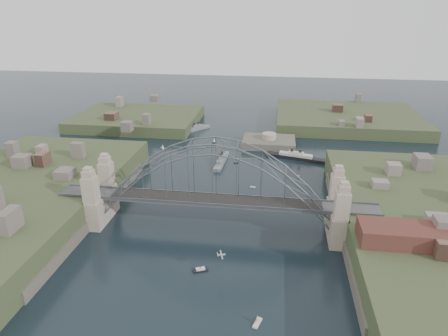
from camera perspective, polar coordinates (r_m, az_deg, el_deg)
ground at (r=107.98m, az=-1.35°, el=-8.53°), size 500.00×500.00×0.00m
bridge at (r=102.22m, az=-1.41°, el=-2.59°), size 84.00×13.80×24.60m
shore_west at (r=128.46m, az=-27.59°, el=-4.98°), size 50.50×90.00×12.00m
shore_east at (r=113.85m, az=28.82°, el=-8.70°), size 50.50×90.00×12.00m
headland_nw at (r=206.71m, az=-12.29°, el=6.40°), size 60.00×45.00×9.00m
headland_ne at (r=211.55m, az=17.25°, el=6.34°), size 70.00×55.00×9.50m
fort_island at (r=170.80m, az=6.45°, el=3.13°), size 22.00×16.00×9.40m
wharf_shed at (r=94.16m, az=24.84°, el=-8.77°), size 20.00×8.00×4.00m
finger_pier at (r=86.96m, az=23.01°, el=-18.75°), size 4.00×22.00×1.40m
naval_cruiser_near at (r=150.31m, az=-0.35°, el=1.06°), size 3.37×19.05×5.69m
naval_cruiser_far at (r=191.05m, az=-4.01°, el=5.67°), size 11.71×13.44×5.30m
ocean_liner at (r=156.54m, az=10.27°, el=1.57°), size 23.23×9.23×5.70m
aeroplane at (r=87.41m, az=-0.50°, el=-12.37°), size 1.88×3.31×0.49m
small_boat_a at (r=124.45m, az=-5.63°, el=-3.75°), size 2.25×1.79×2.38m
small_boat_b at (r=130.49m, az=4.16°, el=-2.78°), size 1.79×0.93×0.45m
small_boat_c at (r=92.16m, az=-3.41°, el=-14.42°), size 3.55×2.38×1.43m
small_boat_d at (r=140.49m, az=10.64°, el=-1.23°), size 1.13×2.00×0.45m
small_boat_e at (r=167.31m, az=-8.81°, el=2.96°), size 2.89×3.61×2.38m
small_boat_f at (r=150.22m, az=1.76°, el=0.74°), size 1.74×1.12×0.45m
small_boat_g at (r=79.62m, az=4.84°, el=-21.03°), size 1.77×2.97×2.38m
small_boat_h at (r=173.01m, az=-1.42°, el=3.97°), size 1.85×1.86×2.38m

